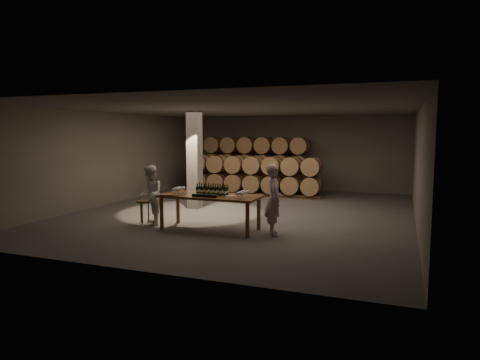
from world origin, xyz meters
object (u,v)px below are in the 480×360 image
at_px(tasting_table, 210,199).
at_px(plate, 230,196).
at_px(person_woman, 150,195).
at_px(person_man, 274,200).
at_px(notebook_near, 173,195).
at_px(bottle_cluster, 212,191).
at_px(stool, 144,205).

relative_size(tasting_table, plate, 9.31).
distance_m(plate, person_woman, 2.30).
height_order(tasting_table, plate, plate).
bearing_deg(person_man, tasting_table, 64.01).
height_order(notebook_near, person_man, person_man).
bearing_deg(tasting_table, bottle_cluster, 65.17).
bearing_deg(tasting_table, stool, 179.14).
bearing_deg(person_man, notebook_near, 73.41).
bearing_deg(stool, person_woman, -21.71).
relative_size(stool, person_man, 0.36).
xyz_separation_m(tasting_table, person_man, (1.69, 0.03, 0.07)).
distance_m(person_man, person_woman, 3.43).
xyz_separation_m(bottle_cluster, plate, (0.53, -0.07, -0.10)).
xyz_separation_m(bottle_cluster, stool, (-2.05, -0.03, -0.49)).
distance_m(tasting_table, person_woman, 1.74).
bearing_deg(stool, person_man, -0.03).
height_order(tasting_table, notebook_near, notebook_near).
xyz_separation_m(tasting_table, bottle_cluster, (0.03, 0.07, 0.21)).
distance_m(tasting_table, person_man, 1.70).
xyz_separation_m(tasting_table, plate, (0.56, -0.00, 0.11)).
bearing_deg(person_man, stool, 63.00).
bearing_deg(person_man, plate, 64.68).
xyz_separation_m(plate, stool, (-2.59, 0.03, -0.39)).
relative_size(tasting_table, bottle_cluster, 3.04).
bearing_deg(stool, notebook_near, -21.22).
height_order(bottle_cluster, notebook_near, bottle_cluster).
bearing_deg(bottle_cluster, plate, -7.36).
height_order(bottle_cluster, stool, bottle_cluster).
bearing_deg(plate, tasting_table, 179.63).
bearing_deg(plate, stool, 179.24).
relative_size(bottle_cluster, person_man, 0.49).
xyz_separation_m(person_man, person_woman, (-3.43, -0.11, -0.05)).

